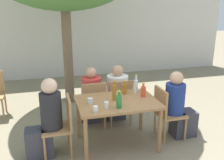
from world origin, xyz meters
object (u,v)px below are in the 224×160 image
Objects in this scene: soda_bottle_0 at (143,91)px; amber_bottle_2 at (114,92)px; drinking_glass_1 at (106,105)px; drinking_glass_0 at (90,101)px; dining_table_front at (117,106)px; water_bottle_3 at (136,86)px; patio_chair_2 at (93,102)px; amber_bottle_4 at (125,89)px; person_seated_1 at (179,108)px; patio_chair_0 at (62,123)px; patio_chair_3 at (120,100)px; person_seated_0 at (46,122)px; person_seated_2 at (91,98)px; drinking_glass_2 at (96,109)px; patio_chair_1 at (166,110)px; green_bottle_1 at (119,101)px; person_seated_3 at (116,95)px.

soda_bottle_0 is 0.71× the size of amber_bottle_2.
soda_bottle_0 is 0.76m from drinking_glass_1.
drinking_glass_0 is at bearing 129.23° from drinking_glass_1.
dining_table_front is 0.52m from water_bottle_3.
water_bottle_3 reaches higher than patio_chair_2.
person_seated_1 is at bearing -17.00° from amber_bottle_4.
patio_chair_0 is 1.34m from water_bottle_3.
patio_chair_3 is 0.74× the size of person_seated_0.
patio_chair_0 is 3.84× the size of amber_bottle_4.
person_seated_2 is (0.84, 0.91, -0.04)m from person_seated_0.
patio_chair_0 is at bearing -177.34° from amber_bottle_2.
dining_table_front is 14.04× the size of drinking_glass_2.
person_seated_1 is 5.00× the size of soda_bottle_0.
amber_bottle_2 is at bearing 88.07° from person_seated_1.
person_seated_2 is 4.82× the size of amber_bottle_4.
drinking_glass_2 is at bearing 104.39° from patio_chair_1.
amber_bottle_2 is (0.21, -0.64, 0.39)m from patio_chair_2.
patio_chair_0 is 2.71× the size of amber_bottle_2.
green_bottle_1 is 0.59m from amber_bottle_4.
patio_chair_1 is 1.44m from person_seated_2.
person_seated_2 is 13.35× the size of drinking_glass_0.
patio_chair_2 is (-0.25, 0.67, -0.17)m from dining_table_front.
green_bottle_1 is (0.20, -0.94, 0.36)m from patio_chair_2.
person_seated_1 is (1.10, -0.00, -0.15)m from dining_table_front.
patio_chair_2 reaches higher than dining_table_front.
drinking_glass_2 is (-0.41, -0.33, 0.14)m from dining_table_front.
person_seated_2 reaches higher than water_bottle_3.
patio_chair_2 is 0.24m from person_seated_2.
drinking_glass_2 is at bearing -136.26° from amber_bottle_4.
amber_bottle_2 is at bearing 103.82° from person_seated_2.
patio_chair_0 reaches higher than drinking_glass_2.
patio_chair_1 is at bearing 12.27° from drinking_glass_1.
patio_chair_3 is 3.84× the size of soda_bottle_0.
person_seated_3 is 3.41× the size of amber_bottle_2.
patio_chair_1 reaches higher than dining_table_front.
person_seated_3 is at bearing 33.83° from patio_chair_1.
person_seated_3 reaches higher than drinking_glass_2.
patio_chair_1 is at bearing 90.00° from person_seated_1.
person_seated_2 is 1.16m from soda_bottle_0.
patio_chair_1 is at bearing 90.00° from person_seated_0.
patio_chair_3 is at bearing 44.94° from drinking_glass_0.
person_seated_1 is at bearing -90.00° from patio_chair_1.
patio_chair_1 is 10.65× the size of drinking_glass_0.
patio_chair_2 and patio_chair_3 have the same top height.
person_seated_3 is at bearing 74.56° from dining_table_front.
person_seated_0 is 0.81m from drinking_glass_2.
water_bottle_3 is at bearing 37.42° from drinking_glass_1.
patio_chair_3 is at bearing 109.44° from water_bottle_3.
water_bottle_3 is (0.40, 0.25, 0.22)m from dining_table_front.
person_seated_1 is 1.57m from drinking_glass_2.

